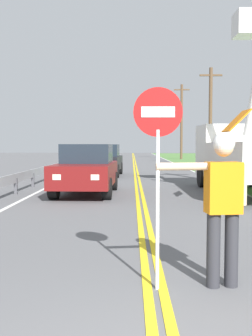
% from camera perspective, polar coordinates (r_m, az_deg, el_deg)
% --- Properties ---
extents(centerline_yellow_left, '(0.11, 110.00, 0.01)m').
position_cam_1_polar(centerline_yellow_left, '(22.12, 1.29, -0.94)').
color(centerline_yellow_left, yellow).
rests_on(centerline_yellow_left, ground).
extents(centerline_yellow_right, '(0.11, 110.00, 0.01)m').
position_cam_1_polar(centerline_yellow_right, '(22.12, 1.76, -0.94)').
color(centerline_yellow_right, yellow).
rests_on(centerline_yellow_right, ground).
extents(edge_line_right, '(0.12, 110.00, 0.01)m').
position_cam_1_polar(edge_line_right, '(22.45, 10.75, -0.93)').
color(edge_line_right, silver).
rests_on(edge_line_right, ground).
extents(edge_line_left, '(0.12, 110.00, 0.01)m').
position_cam_1_polar(edge_line_left, '(22.36, -7.74, -0.92)').
color(edge_line_left, silver).
rests_on(edge_line_left, ground).
extents(flagger_worker, '(1.08, 0.29, 1.83)m').
position_cam_1_polar(flagger_worker, '(4.72, 13.84, -4.41)').
color(flagger_worker, '#2D2D33').
rests_on(flagger_worker, ground).
extents(stop_sign_paddle, '(0.56, 0.04, 2.33)m').
position_cam_1_polar(stop_sign_paddle, '(4.47, 4.65, 3.76)').
color(stop_sign_paddle, silver).
rests_on(stop_sign_paddle, ground).
extents(utility_bucket_truck, '(2.67, 6.85, 6.09)m').
position_cam_1_polar(utility_bucket_truck, '(14.27, 16.63, 2.28)').
color(utility_bucket_truck, white).
rests_on(utility_bucket_truck, ground).
extents(oncoming_sedan_nearest, '(2.02, 4.16, 1.70)m').
position_cam_1_polar(oncoming_sedan_nearest, '(13.35, -5.78, -0.25)').
color(oncoming_sedan_nearest, maroon).
rests_on(oncoming_sedan_nearest, ground).
extents(oncoming_sedan_second, '(2.06, 4.17, 1.70)m').
position_cam_1_polar(oncoming_sedan_second, '(21.31, -3.33, 1.12)').
color(oncoming_sedan_second, black).
rests_on(oncoming_sedan_second, ground).
extents(utility_pole_mid, '(1.80, 0.28, 7.83)m').
position_cam_1_polar(utility_pole_mid, '(32.46, 12.19, 7.60)').
color(utility_pole_mid, brown).
rests_on(utility_pole_mid, ground).
extents(utility_pole_far, '(1.80, 0.28, 8.65)m').
position_cam_1_polar(utility_pole_far, '(46.26, 8.09, 6.88)').
color(utility_pole_far, brown).
rests_on(utility_pole_far, ground).
extents(guardrail_left_shoulder, '(0.10, 32.00, 0.71)m').
position_cam_1_polar(guardrail_left_shoulder, '(17.06, -12.49, -0.58)').
color(guardrail_left_shoulder, '#9EA0A3').
rests_on(guardrail_left_shoulder, ground).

